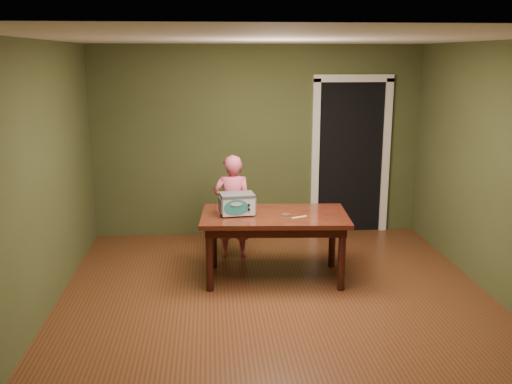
% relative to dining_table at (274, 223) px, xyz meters
% --- Properties ---
extents(floor, '(5.00, 5.00, 0.00)m').
position_rel_dining_table_xyz_m(floor, '(-0.04, -0.78, -0.65)').
color(floor, brown).
rests_on(floor, ground).
extents(room_shell, '(4.52, 5.02, 2.61)m').
position_rel_dining_table_xyz_m(room_shell, '(-0.04, -0.78, 1.06)').
color(room_shell, '#434C28').
rests_on(room_shell, ground).
extents(doorway, '(1.10, 0.66, 2.25)m').
position_rel_dining_table_xyz_m(doorway, '(1.26, 2.00, 0.41)').
color(doorway, black).
rests_on(doorway, ground).
extents(dining_table, '(1.66, 1.01, 0.75)m').
position_rel_dining_table_xyz_m(dining_table, '(0.00, 0.00, 0.00)').
color(dining_table, '#3B100D').
rests_on(dining_table, floor).
extents(toy_oven, '(0.41, 0.30, 0.24)m').
position_rel_dining_table_xyz_m(toy_oven, '(-0.41, 0.01, 0.23)').
color(toy_oven, '#4C4F54').
rests_on(toy_oven, dining_table).
extents(baking_pan, '(0.10, 0.10, 0.02)m').
position_rel_dining_table_xyz_m(baking_pan, '(0.11, -0.09, 0.11)').
color(baking_pan, silver).
rests_on(baking_pan, dining_table).
extents(spatula, '(0.17, 0.10, 0.01)m').
position_rel_dining_table_xyz_m(spatula, '(0.25, -0.16, 0.10)').
color(spatula, '#FCF16D').
rests_on(spatula, dining_table).
extents(child, '(0.50, 0.35, 1.29)m').
position_rel_dining_table_xyz_m(child, '(-0.43, 0.74, -0.00)').
color(child, '#D85972').
rests_on(child, floor).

